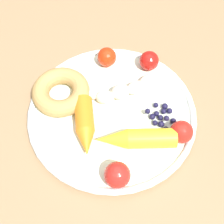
# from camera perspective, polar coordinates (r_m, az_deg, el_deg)

# --- Properties ---
(ground_plane) EXTENTS (6.00, 6.00, 0.00)m
(ground_plane) POSITION_cam_1_polar(r_m,az_deg,el_deg) (1.28, 2.07, -17.13)
(ground_plane) COLOR #555546
(dining_table) EXTENTS (1.07, 0.73, 0.75)m
(dining_table) POSITION_cam_1_polar(r_m,az_deg,el_deg) (0.67, 3.76, -3.20)
(dining_table) COLOR #937351
(dining_table) RESTS_ON ground_plane
(plate) EXTENTS (0.31, 0.31, 0.02)m
(plate) POSITION_cam_1_polar(r_m,az_deg,el_deg) (0.56, -0.00, -0.15)
(plate) COLOR silver
(plate) RESTS_ON dining_table
(banana) EXTENTS (0.07, 0.15, 0.03)m
(banana) POSITION_cam_1_polar(r_m,az_deg,el_deg) (0.57, 1.42, 4.09)
(banana) COLOR beige
(banana) RESTS_ON plate
(carrot_orange) EXTENTS (0.11, 0.04, 0.03)m
(carrot_orange) POSITION_cam_1_polar(r_m,az_deg,el_deg) (0.53, -5.10, -2.60)
(carrot_orange) COLOR orange
(carrot_orange) RESTS_ON plate
(carrot_yellow) EXTENTS (0.03, 0.14, 0.03)m
(carrot_yellow) POSITION_cam_1_polar(r_m,az_deg,el_deg) (0.52, 4.46, -5.02)
(carrot_yellow) COLOR yellow
(carrot_yellow) RESTS_ON plate
(donut) EXTENTS (0.15, 0.15, 0.03)m
(donut) POSITION_cam_1_polar(r_m,az_deg,el_deg) (0.57, -9.57, 3.79)
(donut) COLOR tan
(donut) RESTS_ON plate
(blueberry_pile) EXTENTS (0.06, 0.06, 0.02)m
(blueberry_pile) POSITION_cam_1_polar(r_m,az_deg,el_deg) (0.56, 9.23, -0.69)
(blueberry_pile) COLOR #191638
(blueberry_pile) RESTS_ON plate
(tomato_near) EXTENTS (0.04, 0.04, 0.04)m
(tomato_near) POSITION_cam_1_polar(r_m,az_deg,el_deg) (0.62, -0.98, 10.27)
(tomato_near) COLOR red
(tomato_near) RESTS_ON plate
(tomato_mid) EXTENTS (0.04, 0.04, 0.04)m
(tomato_mid) POSITION_cam_1_polar(r_m,az_deg,el_deg) (0.61, 6.98, 9.52)
(tomato_mid) COLOR red
(tomato_mid) RESTS_ON plate
(tomato_far) EXTENTS (0.04, 0.04, 0.04)m
(tomato_far) POSITION_cam_1_polar(r_m,az_deg,el_deg) (0.53, 12.89, -3.67)
(tomato_far) COLOR red
(tomato_far) RESTS_ON plate
(tomato_extra) EXTENTS (0.04, 0.04, 0.04)m
(tomato_extra) POSITION_cam_1_polar(r_m,az_deg,el_deg) (0.48, 0.99, -11.72)
(tomato_extra) COLOR red
(tomato_extra) RESTS_ON plate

